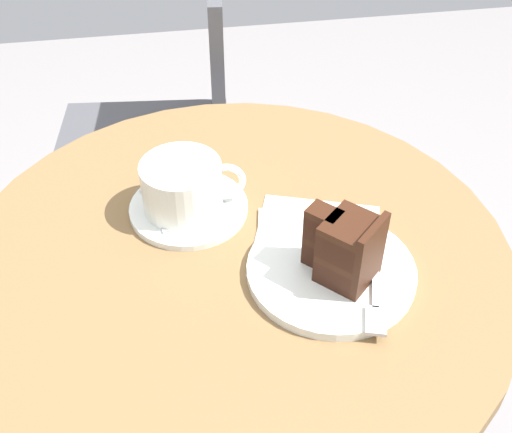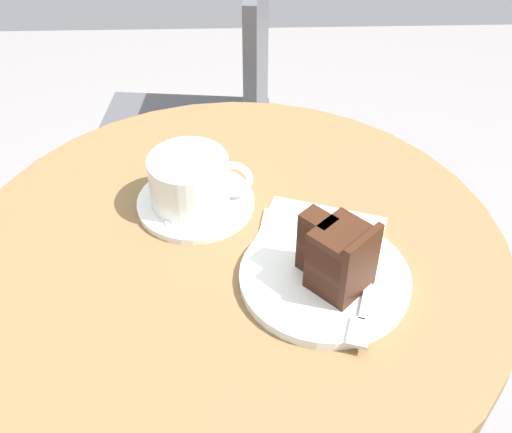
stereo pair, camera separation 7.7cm
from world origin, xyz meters
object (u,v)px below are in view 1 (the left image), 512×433
object	(u,v)px
fork	(375,294)
cafe_chair	(177,126)
teaspoon	(152,201)
napkin	(315,242)
cake_plate	(331,271)
saucer	(189,208)
coffee_cup	(183,185)
cake_slice	(346,249)

from	to	relation	value
fork	cafe_chair	bearing A→B (deg)	-148.53
teaspoon	fork	distance (m)	0.31
fork	napkin	world-z (taller)	fork
fork	napkin	size ratio (longest dim) A/B	0.77
fork	cake_plate	bearing A→B (deg)	-126.63
saucer	coffee_cup	xyz separation A→B (m)	(-0.00, -0.00, 0.04)
cake_plate	cafe_chair	distance (m)	0.72
cake_slice	napkin	size ratio (longest dim) A/B	0.46
fork	napkin	xyz separation A→B (m)	(-0.04, 0.11, -0.01)
cafe_chair	cake_plate	bearing A→B (deg)	18.59
saucer	coffee_cup	distance (m)	0.04
coffee_cup	cafe_chair	bearing A→B (deg)	89.13
saucer	fork	bearing A→B (deg)	-45.00
cake_slice	fork	world-z (taller)	cake_slice
coffee_cup	teaspoon	bearing A→B (deg)	161.15
cake_slice	napkin	xyz separation A→B (m)	(-0.02, 0.07, -0.05)
cake_plate	cafe_chair	xyz separation A→B (m)	(-0.15, 0.67, -0.22)
napkin	cake_plate	bearing A→B (deg)	-84.02
cake_plate	fork	world-z (taller)	fork
cake_slice	napkin	bearing A→B (deg)	103.22
saucer	teaspoon	size ratio (longest dim) A/B	1.55
napkin	cafe_chair	bearing A→B (deg)	103.18
cafe_chair	teaspoon	bearing A→B (deg)	0.48
cake_slice	saucer	bearing A→B (deg)	136.96
coffee_cup	cafe_chair	size ratio (longest dim) A/B	0.16
teaspoon	cafe_chair	bearing A→B (deg)	-17.38
teaspoon	napkin	xyz separation A→B (m)	(0.19, -0.10, -0.01)
napkin	cafe_chair	world-z (taller)	cafe_chair
coffee_cup	teaspoon	distance (m)	0.06
fork	napkin	distance (m)	0.11
cake_plate	coffee_cup	bearing A→B (deg)	138.51
cake_plate	teaspoon	bearing A→B (deg)	142.37
cake_slice	cafe_chair	size ratio (longest dim) A/B	0.10
saucer	cafe_chair	world-z (taller)	cafe_chair
fork	cake_slice	bearing A→B (deg)	-127.57
saucer	coffee_cup	world-z (taller)	coffee_cup
teaspoon	napkin	world-z (taller)	teaspoon
cafe_chair	coffee_cup	bearing A→B (deg)	5.13
saucer	coffee_cup	size ratio (longest dim) A/B	1.12
cake_slice	cafe_chair	bearing A→B (deg)	103.18
teaspoon	cake_slice	size ratio (longest dim) A/B	1.12
fork	teaspoon	bearing A→B (deg)	-113.82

